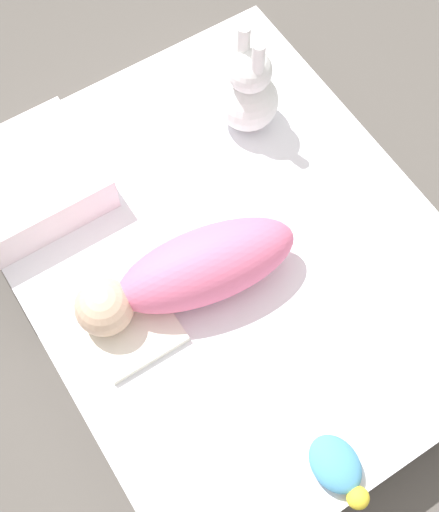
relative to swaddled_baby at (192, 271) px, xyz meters
name	(u,v)px	position (x,y,z in m)	size (l,w,h in m)	color
ground_plane	(230,283)	(-0.03, 0.13, -0.29)	(12.00, 12.00, 0.00)	#514C47
bed_mattress	(230,267)	(-0.03, 0.13, -0.19)	(1.27, 1.00, 0.20)	white
burp_cloth	(125,316)	(-0.02, -0.18, -0.08)	(0.26, 0.20, 0.02)	white
swaddled_baby	(192,271)	(0.00, 0.00, 0.00)	(0.25, 0.54, 0.18)	pink
pillow	(23,184)	(-0.44, -0.22, -0.03)	(0.30, 0.37, 0.11)	white
bunny_plush	(248,92)	(-0.34, 0.38, 0.03)	(0.16, 0.16, 0.32)	white
turtle_plush	(338,468)	(0.53, 0.03, -0.06)	(0.17, 0.10, 0.06)	#4C99C6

